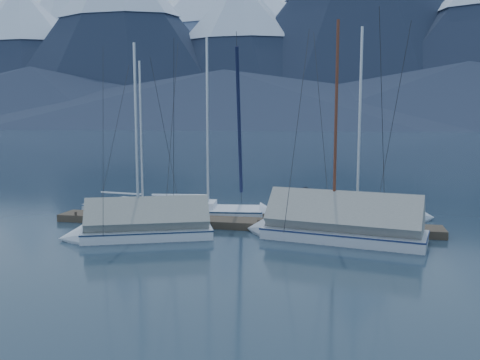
# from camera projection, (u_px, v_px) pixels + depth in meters

# --- Properties ---
(ground) EXTENTS (1000.00, 1000.00, 0.00)m
(ground) POSITION_uv_depth(u_px,v_px,m) (230.00, 237.00, 21.68)
(ground) COLOR #152431
(ground) RESTS_ON ground
(mountain_range) EXTENTS (877.00, 584.00, 150.50)m
(mountain_range) POSITION_uv_depth(u_px,v_px,m) (351.00, 44.00, 373.03)
(mountain_range) COLOR #475675
(mountain_range) RESTS_ON ground
(dock) EXTENTS (18.00, 1.50, 0.54)m
(dock) POSITION_uv_depth(u_px,v_px,m) (240.00, 225.00, 23.61)
(dock) COLOR #382D23
(dock) RESTS_ON ground
(mooring_posts) EXTENTS (15.12, 1.52, 0.35)m
(mooring_posts) POSITION_uv_depth(u_px,v_px,m) (230.00, 219.00, 23.69)
(mooring_posts) COLOR #382D23
(mooring_posts) RESTS_ON ground
(sailboat_open_left) EXTENTS (6.82, 2.95, 8.77)m
(sailboat_open_left) POSITION_uv_depth(u_px,v_px,m) (151.00, 210.00, 26.98)
(sailboat_open_left) COLOR silver
(sailboat_open_left) RESTS_ON ground
(sailboat_open_mid) EXTENTS (7.68, 3.34, 9.88)m
(sailboat_open_mid) POSITION_uv_depth(u_px,v_px,m) (218.00, 214.00, 25.93)
(sailboat_open_mid) COLOR white
(sailboat_open_mid) RESTS_ON ground
(sailboat_open_right) EXTENTS (8.02, 4.41, 10.22)m
(sailboat_open_right) POSITION_uv_depth(u_px,v_px,m) (368.00, 218.00, 24.86)
(sailboat_open_right) COLOR silver
(sailboat_open_right) RESTS_ON ground
(sailboat_covered_near) EXTENTS (7.94, 3.80, 9.92)m
(sailboat_covered_near) POSITION_uv_depth(u_px,v_px,m) (330.00, 227.00, 21.23)
(sailboat_covered_near) COLOR silver
(sailboat_covered_near) RESTS_ON ground
(sailboat_covered_far) EXTENTS (6.56, 4.12, 8.86)m
(sailboat_covered_far) POSITION_uv_depth(u_px,v_px,m) (136.00, 228.00, 21.34)
(sailboat_covered_far) COLOR silver
(sailboat_covered_far) RESTS_ON ground
(person) EXTENTS (0.54, 0.68, 1.64)m
(person) POSITION_uv_depth(u_px,v_px,m) (306.00, 205.00, 22.80)
(person) COLOR black
(person) RESTS_ON dock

